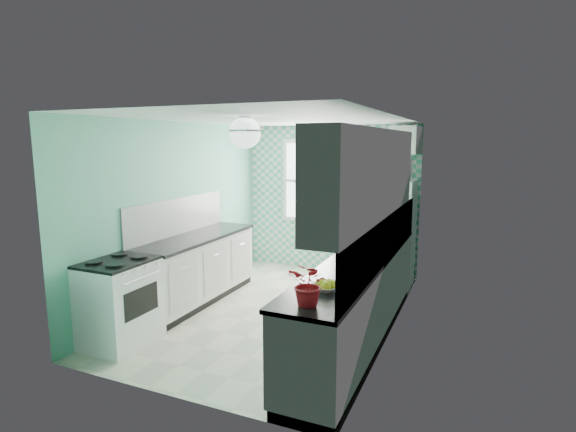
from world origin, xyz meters
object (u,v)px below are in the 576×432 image
at_px(fridge, 389,233).
at_px(ceiling_light, 245,132).
at_px(stove, 120,301).
at_px(microwave, 392,170).
at_px(sink, 378,243).
at_px(potted_plant, 310,284).
at_px(fruit_bowl, 326,288).

bearing_deg(fridge, ceiling_light, -115.96).
bearing_deg(stove, microwave, 54.09).
height_order(ceiling_light, fridge, ceiling_light).
height_order(ceiling_light, sink, ceiling_light).
distance_m(ceiling_light, fridge, 3.18).
bearing_deg(microwave, sink, 98.07).
bearing_deg(potted_plant, microwave, 91.38).
bearing_deg(fruit_bowl, potted_plant, -90.00).
bearing_deg(sink, fruit_bowl, -91.27).
xyz_separation_m(stove, fruit_bowl, (2.40, -0.04, 0.48)).
bearing_deg(ceiling_light, sink, 47.93).
xyz_separation_m(ceiling_light, sink, (1.20, 1.33, -1.39)).
relative_size(ceiling_light, fridge, 0.21).
height_order(stove, potted_plant, potted_plant).
xyz_separation_m(stove, potted_plant, (2.40, -0.43, 0.63)).
bearing_deg(stove, fruit_bowl, -1.97).
distance_m(stove, microwave, 4.25).
bearing_deg(stove, potted_plant, -11.27).
xyz_separation_m(fridge, stove, (-2.31, -3.31, -0.34)).
bearing_deg(sink, potted_plant, -91.26).
relative_size(stove, sink, 1.75).
bearing_deg(microwave, potted_plant, 95.12).
xyz_separation_m(fruit_bowl, potted_plant, (0.00, -0.39, 0.15)).
distance_m(fridge, fruit_bowl, 3.36).
bearing_deg(potted_plant, sink, 89.91).
bearing_deg(stove, sink, 39.75).
distance_m(fruit_bowl, potted_plant, 0.42).
height_order(stove, fruit_bowl, fruit_bowl).
xyz_separation_m(fridge, potted_plant, (0.09, -3.75, 0.30)).
relative_size(stove, potted_plant, 2.58).
distance_m(stove, sink, 3.20).
bearing_deg(ceiling_light, fridge, 66.67).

